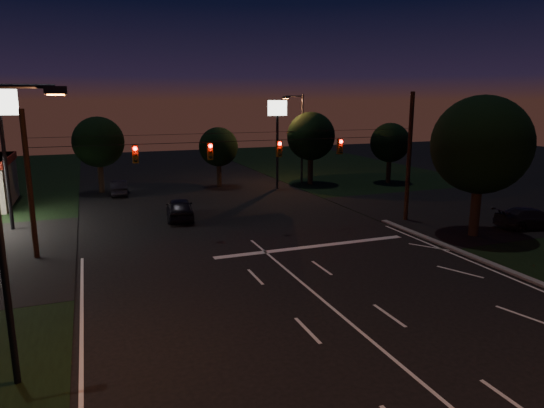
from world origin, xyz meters
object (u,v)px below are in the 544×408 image
utility_pole_right (405,220)px  car_oncoming_b (119,188)px  car_oncoming_a (180,209)px  car_cross (532,218)px  tree_right_near (479,146)px

utility_pole_right → car_oncoming_b: 25.32m
utility_pole_right → car_oncoming_b: bearing=137.2°
car_oncoming_a → car_oncoming_b: 11.77m
car_oncoming_a → car_oncoming_b: bearing=-65.2°
car_oncoming_b → car_cross: bearing=140.7°
car_oncoming_a → car_oncoming_b: size_ratio=1.15×
car_oncoming_b → tree_right_near: bearing=134.7°
car_oncoming_a → utility_pole_right: bearing=166.1°
car_cross → car_oncoming_b: bearing=61.5°
car_cross → tree_right_near: bearing=101.2°
car_oncoming_b → utility_pole_right: bearing=139.5°
utility_pole_right → tree_right_near: bearing=-72.5°
utility_pole_right → car_oncoming_b: (-18.59, 17.18, 0.66)m
tree_right_near → car_cross: bearing=-1.9°
utility_pole_right → car_cross: (6.39, -5.00, 0.71)m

